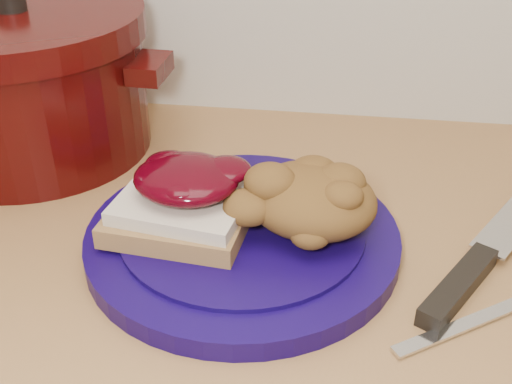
# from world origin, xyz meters

# --- Properties ---
(plate) EXTENTS (0.35, 0.35, 0.02)m
(plate) POSITION_xyz_m (0.00, 1.49, 0.91)
(plate) COLOR #10043F
(plate) RESTS_ON wood_countertop
(sandwich) EXTENTS (0.14, 0.12, 0.06)m
(sandwich) POSITION_xyz_m (-0.05, 1.49, 0.95)
(sandwich) COLOR olive
(sandwich) RESTS_ON plate
(stuffing_mound) EXTENTS (0.14, 0.13, 0.06)m
(stuffing_mound) POSITION_xyz_m (0.06, 1.50, 0.95)
(stuffing_mound) COLOR brown
(stuffing_mound) RESTS_ON plate
(chef_knife) EXTENTS (0.19, 0.28, 0.02)m
(chef_knife) POSITION_xyz_m (0.22, 1.48, 0.91)
(chef_knife) COLOR black
(chef_knife) RESTS_ON wood_countertop
(butter_knife) EXTENTS (0.14, 0.10, 0.00)m
(butter_knife) POSITION_xyz_m (0.20, 1.41, 0.90)
(butter_knife) COLOR silver
(butter_knife) RESTS_ON wood_countertop
(dutch_oven) EXTENTS (0.34, 0.30, 0.18)m
(dutch_oven) POSITION_xyz_m (-0.28, 1.66, 0.98)
(dutch_oven) COLOR #320505
(dutch_oven) RESTS_ON wood_countertop
(pepper_grinder) EXTENTS (0.07, 0.07, 0.14)m
(pepper_grinder) POSITION_xyz_m (-0.30, 1.68, 0.97)
(pepper_grinder) COLOR black
(pepper_grinder) RESTS_ON wood_countertop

